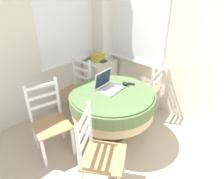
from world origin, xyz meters
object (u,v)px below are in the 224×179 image
Objects in this scene: round_dining_table at (112,102)px; book_on_cabinet at (102,61)px; computer_mouse at (125,84)px; dining_chair_camera_near at (99,155)px; storage_box at (98,57)px; dining_chair_near_back_window at (77,90)px; dining_chair_left_flank at (50,122)px; dining_chair_near_right_window at (147,89)px; corner_cabinet at (101,77)px; laptop at (108,86)px; cell_phone at (131,84)px.

round_dining_table is 5.91× the size of book_on_cabinet.
dining_chair_camera_near is (-0.96, -0.47, -0.30)m from computer_mouse.
storage_box is at bearing 65.76° from computer_mouse.
dining_chair_near_back_window and dining_chair_left_flank have the same top height.
dining_chair_near_right_window is 1.40× the size of corner_cabinet.
laptop is 1.73× the size of storage_box.
laptop is 0.37× the size of dining_chair_camera_near.
laptop is 0.37× the size of dining_chair_left_flank.
dining_chair_near_back_window is at bearing -163.58° from corner_cabinet.
laptop is 0.26m from computer_mouse.
round_dining_table is at bearing -124.80° from storage_box.
round_dining_table is at bearing 33.61° from dining_chair_camera_near.
dining_chair_near_back_window is (-0.25, 0.82, -0.30)m from computer_mouse.
laptop is at bearing 38.30° from dining_chair_camera_near.
storage_box reaches higher than round_dining_table.
book_on_cabinet is (0.52, 1.01, -0.06)m from computer_mouse.
dining_chair_near_back_window is at bearing 61.11° from dining_chair_camera_near.
dining_chair_left_flank is at bearing 159.51° from laptop.
computer_mouse is at bearing -73.00° from dining_chair_near_back_window.
storage_box is at bearing 53.44° from laptop.
dining_chair_near_right_window reaches higher than computer_mouse.
dining_chair_near_back_window is 0.83m from book_on_cabinet.
dining_chair_left_flank is 1.67m from book_on_cabinet.
dining_chair_left_flank is at bearing -156.69° from corner_cabinet.
dining_chair_camera_near is at bearing -86.57° from dining_chair_left_flank.
cell_phone is at bearing -109.90° from storage_box.
computer_mouse is 1.13m from book_on_cabinet.
storage_box is 0.10m from book_on_cabinet.
computer_mouse reaches higher than corner_cabinet.
computer_mouse is 0.49× the size of storage_box.
dining_chair_near_right_window is 4.70× the size of storage_box.
dining_chair_near_right_window is (0.83, -0.01, -0.14)m from round_dining_table.
storage_box is at bearing 46.99° from dining_chair_camera_near.
cell_phone is 0.17× the size of corner_cabinet.
book_on_cabinet is (0.03, -0.08, -0.06)m from storage_box.
dining_chair_near_back_window is at bearing 29.65° from dining_chair_left_flank.
cell_phone is 0.12× the size of dining_chair_near_right_window.
dining_chair_near_right_window is (0.56, -0.02, -0.30)m from computer_mouse.
book_on_cabinet is (0.76, 0.91, -0.08)m from laptop.
dining_chair_near_right_window is 1.00× the size of dining_chair_camera_near.
laptop reaches higher than dining_chair_near_back_window.
book_on_cabinet is at bearing 50.12° from laptop.
corner_cabinet is at bearing 45.61° from dining_chair_camera_near.
dining_chair_near_back_window is 1.00× the size of dining_chair_camera_near.
round_dining_table is 1.34m from storage_box.
cell_phone reaches higher than book_on_cabinet.
cell_phone is (0.32, -0.14, -0.05)m from laptop.
round_dining_table is 1.65× the size of corner_cabinet.
cell_phone is 1.24m from corner_cabinet.
dining_chair_camera_near reaches higher than storage_box.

